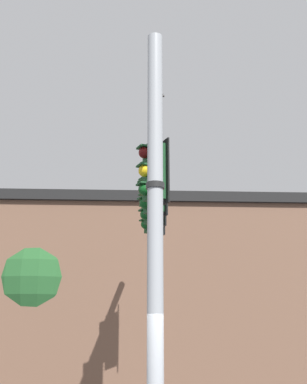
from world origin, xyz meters
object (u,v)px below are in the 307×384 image
object	(u,v)px
traffic_light_nearest_pole	(153,172)
street_name_sign	(155,192)
traffic_light_mid_inner	(153,187)
bird_flying	(158,95)
traffic_light_mid_outer	(152,199)
traffic_light_arm_end	(152,210)

from	to	relation	value
traffic_light_nearest_pole	street_name_sign	size ratio (longest dim) A/B	1.28
traffic_light_mid_inner	bird_flying	size ratio (longest dim) A/B	3.42
street_name_sign	bird_flying	distance (m)	8.28
traffic_light_mid_inner	traffic_light_mid_outer	xyz separation A→B (m)	(0.89, -0.39, 0.00)
traffic_light_mid_outer	bird_flying	size ratio (longest dim) A/B	3.42
traffic_light_mid_outer	traffic_light_arm_end	xyz separation A→B (m)	(0.89, -0.39, 0.00)
traffic_light_mid_outer	street_name_sign	world-z (taller)	traffic_light_mid_outer
street_name_sign	bird_flying	world-z (taller)	bird_flying
traffic_light_mid_inner	street_name_sign	xyz separation A→B (m)	(-2.62, 1.14, -0.91)
traffic_light_nearest_pole	street_name_sign	bearing A→B (deg)	156.77
traffic_light_arm_end	traffic_light_mid_outer	bearing A→B (deg)	156.20
bird_flying	traffic_light_mid_inner	bearing A→B (deg)	153.60
traffic_light_nearest_pole	traffic_light_mid_outer	size ratio (longest dim) A/B	1.00
traffic_light_mid_inner	street_name_sign	world-z (taller)	traffic_light_mid_inner
traffic_light_mid_outer	traffic_light_arm_end	world-z (taller)	same
traffic_light_nearest_pole	traffic_light_mid_inner	bearing A→B (deg)	-23.80
traffic_light_nearest_pole	bird_flying	world-z (taller)	bird_flying
traffic_light_mid_inner	bird_flying	bearing A→B (deg)	-26.40
traffic_light_arm_end	street_name_sign	size ratio (longest dim) A/B	1.28
traffic_light_nearest_pole	traffic_light_mid_outer	distance (m)	1.94
traffic_light_nearest_pole	traffic_light_arm_end	bearing A→B (deg)	-23.80
traffic_light_nearest_pole	traffic_light_mid_inner	world-z (taller)	same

